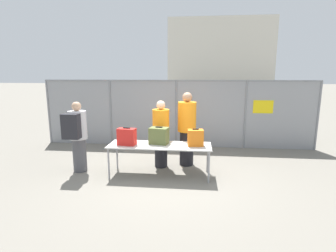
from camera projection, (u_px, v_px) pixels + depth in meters
ground_plane at (167, 177)px, 5.99m from camera, size 120.00×120.00×0.00m
fence_section at (177, 112)px, 8.34m from camera, size 8.67×0.07×2.13m
inspection_table at (160, 147)px, 5.94m from camera, size 2.32×0.76×0.73m
suitcase_red at (127, 137)px, 5.88m from camera, size 0.43×0.26×0.40m
suitcase_olive at (159, 136)px, 6.00m from camera, size 0.46×0.36×0.40m
suitcase_orange at (195, 138)px, 5.83m from camera, size 0.37×0.28×0.39m
traveler_hooded at (77, 134)px, 6.12m from camera, size 0.42×0.64×1.68m
security_worker_near at (161, 133)px, 6.49m from camera, size 0.41×0.41×1.68m
security_worker_far at (187, 128)px, 6.61m from camera, size 0.46×0.46×1.87m
utility_trailer at (252, 127)px, 9.48m from camera, size 3.42×2.19×0.72m
distant_hangar at (216, 61)px, 30.22m from camera, size 10.08×11.46×7.56m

